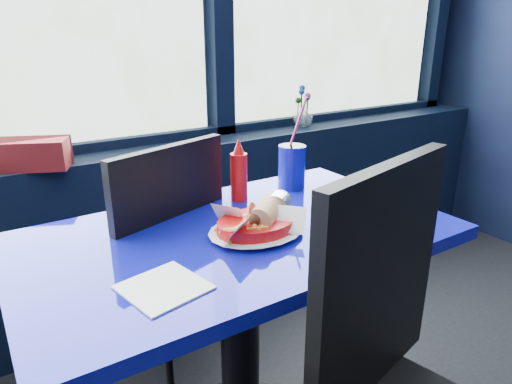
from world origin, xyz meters
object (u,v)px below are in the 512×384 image
near_table (239,287)px  soda_cup (292,166)px  chair_near_back (172,255)px  food_basket (258,223)px  ketchup_bottle (239,173)px  flower_vase (303,114)px

near_table → soda_cup: (0.35, 0.22, 0.26)m
chair_near_back → food_basket: size_ratio=3.49×
near_table → ketchup_bottle: 0.37m
chair_near_back → ketchup_bottle: (0.21, -0.11, 0.29)m
food_basket → soda_cup: soda_cup is taller
ketchup_bottle → soda_cup: soda_cup is taller
chair_near_back → near_table: bearing=86.0°
flower_vase → ketchup_bottle: (-0.79, -0.65, -0.02)m
chair_near_back → food_basket: (0.11, -0.37, 0.23)m
near_table → food_basket: food_basket is taller
near_table → ketchup_bottle: ketchup_bottle is taller
chair_near_back → soda_cup: size_ratio=2.99×
chair_near_back → soda_cup: bearing=148.8°
near_table → food_basket: (0.04, -0.05, 0.21)m
soda_cup → food_basket: bearing=-140.0°
food_basket → soda_cup: bearing=27.7°
flower_vase → food_basket: 1.27m
food_basket → soda_cup: (0.32, 0.26, 0.05)m
near_table → chair_near_back: (-0.08, 0.32, -0.01)m
ketchup_bottle → food_basket: bearing=-110.0°
food_basket → soda_cup: 0.41m
flower_vase → soda_cup: bearing=-131.2°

